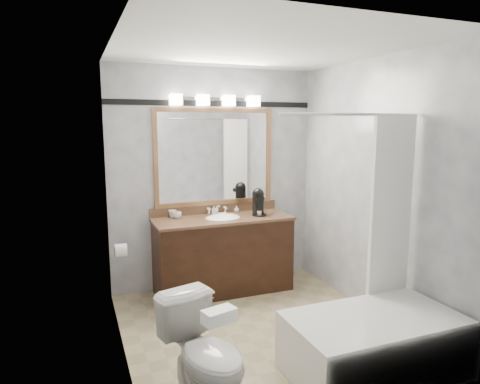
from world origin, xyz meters
The scene contains 15 objects.
room centered at (0.00, 0.00, 1.25)m, with size 2.42×2.62×2.52m.
vanity centered at (0.00, 1.02, 0.44)m, with size 1.53×0.58×0.97m.
mirror centered at (0.00, 1.28, 1.50)m, with size 1.40×0.04×1.10m.
vanity_light_bar centered at (0.00, 1.23, 2.13)m, with size 1.02×0.14×0.12m.
accent_stripe centered at (0.00, 1.29, 2.10)m, with size 2.40×0.01×0.06m, color black.
bathtub centered at (0.55, -0.90, 0.28)m, with size 1.30×0.75×1.96m.
tp_roll centered at (-1.14, 0.66, 0.70)m, with size 0.12×0.12×0.11m, color white.
toilet centered at (-0.77, -0.83, 0.36)m, with size 0.41×0.71×0.73m, color white.
tissue_box centered at (-0.77, -1.12, 0.77)m, with size 0.20×0.11×0.08m, color white.
coffee_maker centered at (0.42, 1.00, 1.01)m, with size 0.16×0.20×0.31m.
cup_left centered at (-0.48, 1.16, 0.89)m, with size 0.09×0.09×0.07m, color white.
cup_right centered at (-0.52, 1.23, 0.89)m, with size 0.09×0.09×0.08m, color white.
soap_bottle_a centered at (-0.04, 1.22, 0.90)m, with size 0.05×0.05×0.10m, color white.
soap_bottle_b centered at (0.24, 1.23, 0.89)m, with size 0.06×0.06×0.08m, color white.
soap_bar centered at (0.04, 1.13, 0.86)m, with size 0.08×0.05×0.03m, color #EAEEC4.
Camera 1 is at (-1.51, -3.36, 1.88)m, focal length 32.00 mm.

